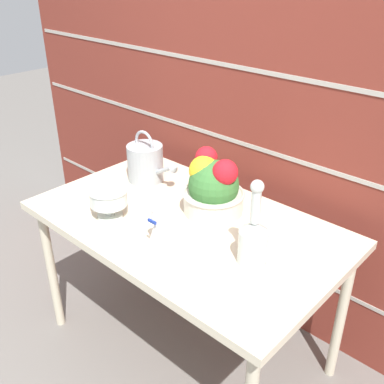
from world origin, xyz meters
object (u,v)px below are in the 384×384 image
object	(u,v)px
watering_can	(146,162)
flower_planter	(213,187)
glass_decanter	(253,238)
figurine_vase	(156,230)
crystal_pedestal_bowl	(109,198)

from	to	relation	value
watering_can	flower_planter	world-z (taller)	flower_planter
glass_decanter	figurine_vase	xyz separation A→B (m)	(-0.32, -0.17, -0.03)
watering_can	flower_planter	size ratio (longest dim) A/B	1.17
watering_can	glass_decanter	world-z (taller)	glass_decanter
glass_decanter	figurine_vase	distance (m)	0.37
crystal_pedestal_bowl	figurine_vase	world-z (taller)	figurine_vase
flower_planter	watering_can	bearing A→B (deg)	178.34
crystal_pedestal_bowl	figurine_vase	distance (m)	0.32
figurine_vase	glass_decanter	bearing A→B (deg)	28.44
figurine_vase	crystal_pedestal_bowl	bearing A→B (deg)	175.61
glass_decanter	figurine_vase	size ratio (longest dim) A/B	1.71
watering_can	figurine_vase	xyz separation A→B (m)	(0.46, -0.37, -0.02)
watering_can	flower_planter	xyz separation A→B (m)	(0.44, -0.01, 0.02)
flower_planter	glass_decanter	xyz separation A→B (m)	(0.34, -0.18, -0.01)
flower_planter	glass_decanter	size ratio (longest dim) A/B	0.82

